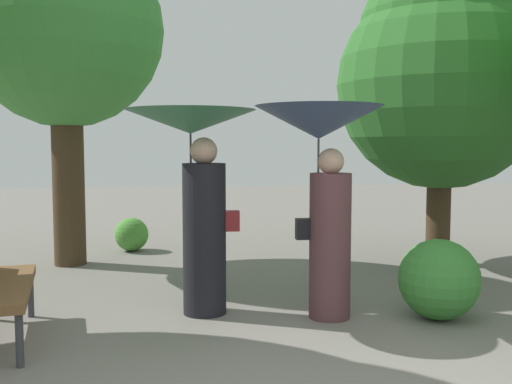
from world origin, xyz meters
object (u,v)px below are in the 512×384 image
object	(u,v)px
tree_near_left	(64,10)
tree_near_right	(442,69)
person_right	(323,164)
person_left	(197,171)

from	to	relation	value
tree_near_left	tree_near_right	xyz separation A→B (m)	(5.10, -0.73, -0.79)
person_right	person_left	bearing A→B (deg)	80.32
person_left	tree_near_right	xyz separation A→B (m)	(3.46, 1.89, 1.28)
person_left	person_right	world-z (taller)	person_right
person_right	tree_near_right	bearing A→B (deg)	-40.03
tree_near_left	tree_near_right	world-z (taller)	tree_near_left
person_left	tree_near_left	size ratio (longest dim) A/B	0.39
person_left	tree_near_right	bearing A→B (deg)	-55.48
person_left	tree_near_left	distance (m)	3.72
tree_near_left	tree_near_right	bearing A→B (deg)	-8.17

